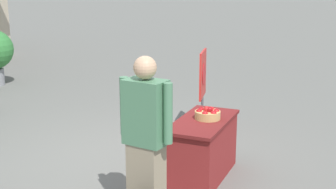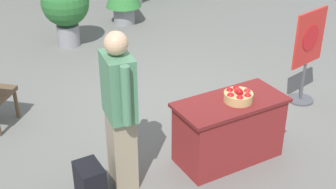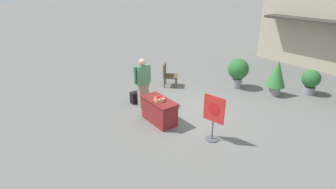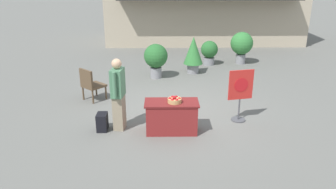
{
  "view_description": "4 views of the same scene",
  "coord_description": "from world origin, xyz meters",
  "px_view_note": "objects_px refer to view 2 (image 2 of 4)",
  "views": [
    {
      "loc": [
        -5.43,
        -2.9,
        2.46
      ],
      "look_at": [
        0.37,
        -0.44,
        0.88
      ],
      "focal_mm": 50.0,
      "sensor_mm": 36.0,
      "label": 1
    },
    {
      "loc": [
        -2.99,
        -4.68,
        3.23
      ],
      "look_at": [
        -0.74,
        -0.74,
        0.79
      ],
      "focal_mm": 50.0,
      "sensor_mm": 36.0,
      "label": 2
    },
    {
      "loc": [
        5.8,
        -5.25,
        4.1
      ],
      "look_at": [
        0.1,
        -1.02,
        0.99
      ],
      "focal_mm": 28.0,
      "sensor_mm": 36.0,
      "label": 3
    },
    {
      "loc": [
        -0.38,
        -8.12,
        3.55
      ],
      "look_at": [
        -0.25,
        -0.27,
        0.6
      ],
      "focal_mm": 35.0,
      "sensor_mm": 36.0,
      "label": 4
    }
  ],
  "objects_px": {
    "person_visitor": "(120,111)",
    "poster_board": "(307,52)",
    "apple_basket": "(238,96)",
    "potted_plant_near_right": "(65,6)",
    "display_table": "(229,130)",
    "backpack": "(90,183)"
  },
  "relations": [
    {
      "from": "potted_plant_near_right",
      "to": "backpack",
      "type": "bearing_deg",
      "value": -106.24
    },
    {
      "from": "apple_basket",
      "to": "person_visitor",
      "type": "bearing_deg",
      "value": 170.34
    },
    {
      "from": "person_visitor",
      "to": "poster_board",
      "type": "relative_size",
      "value": 1.3
    },
    {
      "from": "person_visitor",
      "to": "potted_plant_near_right",
      "type": "xyz_separation_m",
      "value": [
        0.8,
        4.04,
        -0.14
      ]
    },
    {
      "from": "person_visitor",
      "to": "potted_plant_near_right",
      "type": "bearing_deg",
      "value": 87.24
    },
    {
      "from": "apple_basket",
      "to": "potted_plant_near_right",
      "type": "relative_size",
      "value": 0.26
    },
    {
      "from": "display_table",
      "to": "poster_board",
      "type": "distance_m",
      "value": 1.85
    },
    {
      "from": "display_table",
      "to": "person_visitor",
      "type": "distance_m",
      "value": 1.35
    },
    {
      "from": "person_visitor",
      "to": "potted_plant_near_right",
      "type": "height_order",
      "value": "person_visitor"
    },
    {
      "from": "display_table",
      "to": "backpack",
      "type": "height_order",
      "value": "display_table"
    },
    {
      "from": "person_visitor",
      "to": "potted_plant_near_right",
      "type": "distance_m",
      "value": 4.12
    },
    {
      "from": "backpack",
      "to": "potted_plant_near_right",
      "type": "height_order",
      "value": "potted_plant_near_right"
    },
    {
      "from": "person_visitor",
      "to": "poster_board",
      "type": "height_order",
      "value": "person_visitor"
    },
    {
      "from": "apple_basket",
      "to": "poster_board",
      "type": "bearing_deg",
      "value": 20.88
    },
    {
      "from": "display_table",
      "to": "poster_board",
      "type": "height_order",
      "value": "poster_board"
    },
    {
      "from": "person_visitor",
      "to": "backpack",
      "type": "xyz_separation_m",
      "value": [
        -0.4,
        -0.09,
        -0.68
      ]
    },
    {
      "from": "display_table",
      "to": "backpack",
      "type": "distance_m",
      "value": 1.66
    },
    {
      "from": "apple_basket",
      "to": "potted_plant_near_right",
      "type": "height_order",
      "value": "potted_plant_near_right"
    },
    {
      "from": "display_table",
      "to": "person_visitor",
      "type": "bearing_deg",
      "value": 171.58
    },
    {
      "from": "backpack",
      "to": "poster_board",
      "type": "xyz_separation_m",
      "value": [
        3.36,
        0.5,
        0.53
      ]
    },
    {
      "from": "apple_basket",
      "to": "backpack",
      "type": "xyz_separation_m",
      "value": [
        -1.71,
        0.13,
        -0.61
      ]
    },
    {
      "from": "display_table",
      "to": "apple_basket",
      "type": "xyz_separation_m",
      "value": [
        0.07,
        -0.04,
        0.44
      ]
    }
  ]
}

